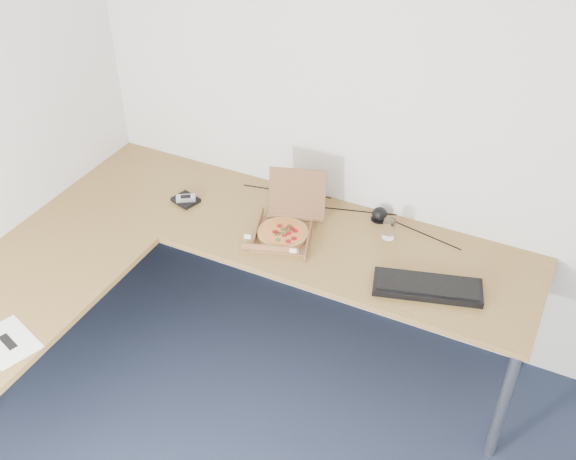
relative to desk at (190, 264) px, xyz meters
The scene contains 10 objects.
room_shell 1.39m from the desk, 49.77° to the right, with size 3.50×3.50×2.50m, color silver, non-canonical shape.
desk is the anchor object (origin of this frame).
pizza_box 0.50m from the desk, 49.14° to the left, with size 0.28×0.33×0.29m.
drinking_glass 0.98m from the desk, 36.07° to the left, with size 0.06×0.06×0.11m, color silver.
keyboard 1.12m from the desk, 15.00° to the left, with size 0.48×0.17×0.03m, color black.
wallet 0.49m from the desk, 124.63° to the left, with size 0.13×0.11×0.02m, color black.
phone 0.47m from the desk, 124.47° to the left, with size 0.10×0.05×0.02m, color #B2B5BA.
paper_sheet 0.87m from the desk, 115.82° to the right, with size 0.26×0.19×0.00m, color white.
dome_speaker 0.99m from the desk, 45.02° to the left, with size 0.09×0.09×0.07m, color black.
cable_bundle 0.86m from the desk, 53.81° to the left, with size 0.59×0.04×0.01m, color black, non-canonical shape.
Camera 1 is at (0.71, -1.08, 2.81)m, focal length 42.91 mm.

